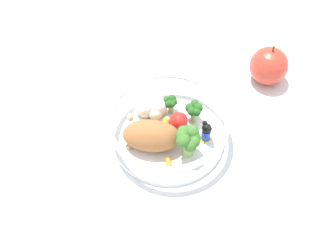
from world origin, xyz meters
TOP-DOWN VIEW (x-y plane):
  - ground_plane at (0.00, 0.00)m, footprint 2.40×2.40m
  - food_container at (0.01, 0.00)m, footprint 0.20×0.20m
  - loose_apple at (0.23, 0.11)m, footprint 0.07×0.07m

SIDE VIEW (x-z plane):
  - ground_plane at x=0.00m, z-range 0.00..0.00m
  - food_container at x=0.01m, z-range 0.00..0.07m
  - loose_apple at x=0.23m, z-range -0.01..0.08m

